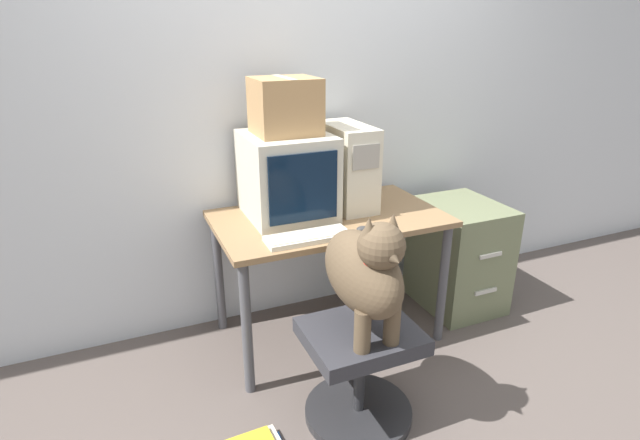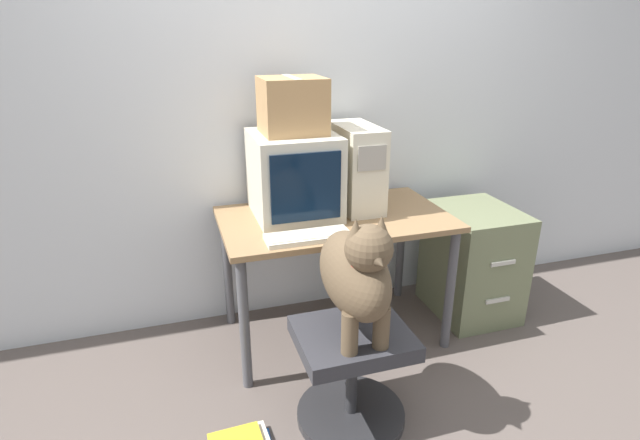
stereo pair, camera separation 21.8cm
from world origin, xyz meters
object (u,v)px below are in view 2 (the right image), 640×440
object	(u,v)px
pc_tower	(356,167)
filing_cabinet	(473,261)
keyboard	(308,236)
crt_monitor	(294,175)
cardboard_box	(292,106)
office_chair	(352,371)
dog	(356,273)

from	to	relation	value
pc_tower	filing_cabinet	world-z (taller)	pc_tower
keyboard	filing_cabinet	bearing A→B (deg)	12.48
crt_monitor	pc_tower	distance (m)	0.35
pc_tower	cardboard_box	size ratio (longest dim) A/B	1.46
office_chair	cardboard_box	distance (m)	1.29
dog	crt_monitor	bearing A→B (deg)	93.86
cardboard_box	keyboard	bearing A→B (deg)	-94.12
crt_monitor	filing_cabinet	bearing A→B (deg)	-5.52
crt_monitor	filing_cabinet	world-z (taller)	crt_monitor
pc_tower	office_chair	distance (m)	1.08
dog	filing_cabinet	xyz separation A→B (m)	(1.03, 0.67, -0.42)
keyboard	cardboard_box	xyz separation A→B (m)	(0.03, 0.35, 0.56)
keyboard	filing_cabinet	size ratio (longest dim) A/B	0.61
crt_monitor	pc_tower	xyz separation A→B (m)	(0.35, 0.01, 0.01)
office_chair	keyboard	bearing A→B (deg)	100.81
dog	cardboard_box	size ratio (longest dim) A/B	1.82
dog	cardboard_box	xyz separation A→B (m)	(-0.05, 0.78, 0.55)
keyboard	crt_monitor	bearing A→B (deg)	85.84
crt_monitor	keyboard	size ratio (longest dim) A/B	1.17
crt_monitor	cardboard_box	distance (m)	0.35
crt_monitor	keyboard	bearing A→B (deg)	-94.16
crt_monitor	cardboard_box	world-z (taller)	cardboard_box
filing_cabinet	pc_tower	bearing A→B (deg)	170.97
filing_cabinet	keyboard	bearing A→B (deg)	-167.52
crt_monitor	cardboard_box	xyz separation A→B (m)	(-0.00, 0.00, 0.35)
pc_tower	keyboard	world-z (taller)	pc_tower
pc_tower	office_chair	xyz separation A→B (m)	(-0.30, -0.77, -0.70)
dog	cardboard_box	distance (m)	0.96
keyboard	filing_cabinet	world-z (taller)	keyboard
crt_monitor	office_chair	xyz separation A→B (m)	(0.05, -0.76, -0.69)
office_chair	pc_tower	bearing A→B (deg)	68.79
pc_tower	keyboard	size ratio (longest dim) A/B	1.12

